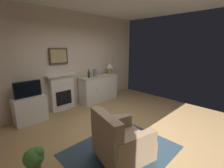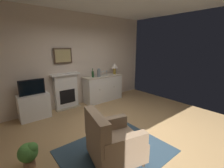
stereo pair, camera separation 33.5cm
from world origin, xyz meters
TOP-DOWN VIEW (x-y plane):
  - ground_plane at (0.00, 0.00)m, footprint 5.46×4.77m
  - wall_rear at (0.00, 2.35)m, footprint 5.46×0.06m
  - area_rug at (-0.68, -0.36)m, footprint 1.89×1.53m
  - fireplace_unit at (-0.49, 2.23)m, footprint 0.87×0.30m
  - framed_picture at (-0.49, 2.27)m, footprint 0.55×0.04m
  - sideboard_cabinet at (0.79, 2.05)m, footprint 1.40×0.49m
  - table_lamp at (1.31, 2.05)m, footprint 0.26×0.26m
  - wine_bottle at (0.38, 2.05)m, footprint 0.08×0.08m
  - wine_glass_left at (0.72, 2.02)m, footprint 0.07×0.07m
  - wine_glass_center at (0.83, 2.06)m, footprint 0.07×0.07m
  - wine_glass_right at (0.94, 2.05)m, footprint 0.07×0.07m
  - vase_decorative at (0.59, 2.00)m, footprint 0.11×0.11m
  - tv_cabinet at (-1.47, 2.06)m, footprint 0.75×0.42m
  - tv_set at (-1.47, 2.04)m, footprint 0.62×0.07m
  - potted_plant_fern at (-1.99, 0.23)m, footprint 0.30×0.30m
  - armchair at (-0.89, -0.51)m, footprint 0.97×0.93m

SIDE VIEW (x-z plane):
  - ground_plane at x=0.00m, z-range -0.10..0.00m
  - area_rug at x=-0.68m, z-range 0.00..0.02m
  - potted_plant_fern at x=-1.99m, z-range 0.04..0.47m
  - tv_cabinet at x=-1.47m, z-range 0.00..0.67m
  - armchair at x=-0.89m, z-range -0.08..0.84m
  - sideboard_cabinet at x=0.79m, z-range 0.00..0.90m
  - fireplace_unit at x=-0.49m, z-range 0.00..1.10m
  - tv_set at x=-1.47m, z-range 0.67..1.07m
  - wine_bottle at x=0.38m, z-range 0.86..1.15m
  - wine_glass_left at x=0.72m, z-range 0.94..1.10m
  - wine_glass_center at x=0.83m, z-range 0.94..1.10m
  - wine_glass_right at x=0.94m, z-range 0.94..1.10m
  - vase_decorative at x=0.59m, z-range 0.90..1.18m
  - table_lamp at x=1.31m, z-range 0.98..1.38m
  - wall_rear at x=0.00m, z-range 0.00..2.91m
  - framed_picture at x=-0.49m, z-range 1.39..1.84m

